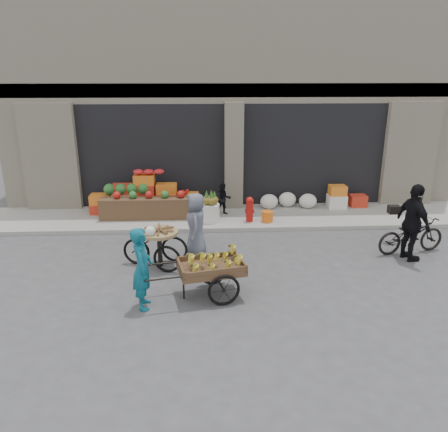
{
  "coord_description": "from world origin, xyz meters",
  "views": [
    {
      "loc": [
        -0.94,
        -8.01,
        4.18
      ],
      "look_at": [
        -0.49,
        1.13,
        1.1
      ],
      "focal_mm": 35.0,
      "sensor_mm": 36.0,
      "label": 1
    }
  ],
  "objects_px": {
    "bicycle": "(411,235)",
    "seated_person": "(223,199)",
    "banana_cart": "(209,266)",
    "orange_bucket": "(267,216)",
    "vendor_grey": "(196,225)",
    "tricycle_cart": "(159,242)",
    "fire_hydrant": "(250,208)",
    "cyclist": "(413,223)",
    "vendor_woman": "(142,268)",
    "pineapple_bin": "(210,213)"
  },
  "relations": [
    {
      "from": "vendor_woman",
      "to": "tricycle_cart",
      "type": "xyz_separation_m",
      "value": [
        0.13,
        1.76,
        -0.21
      ]
    },
    {
      "from": "orange_bucket",
      "to": "vendor_grey",
      "type": "bearing_deg",
      "value": -135.33
    },
    {
      "from": "pineapple_bin",
      "to": "tricycle_cart",
      "type": "height_order",
      "value": "tricycle_cart"
    },
    {
      "from": "fire_hydrant",
      "to": "orange_bucket",
      "type": "xyz_separation_m",
      "value": [
        0.5,
        -0.05,
        -0.23
      ]
    },
    {
      "from": "pineapple_bin",
      "to": "fire_hydrant",
      "type": "bearing_deg",
      "value": -2.6
    },
    {
      "from": "pineapple_bin",
      "to": "vendor_grey",
      "type": "relative_size",
      "value": 0.34
    },
    {
      "from": "banana_cart",
      "to": "cyclist",
      "type": "height_order",
      "value": "cyclist"
    },
    {
      "from": "vendor_woman",
      "to": "vendor_grey",
      "type": "height_order",
      "value": "vendor_woman"
    },
    {
      "from": "fire_hydrant",
      "to": "banana_cart",
      "type": "height_order",
      "value": "banana_cart"
    },
    {
      "from": "banana_cart",
      "to": "tricycle_cart",
      "type": "xyz_separation_m",
      "value": [
        -1.07,
        1.4,
        -0.07
      ]
    },
    {
      "from": "vendor_woman",
      "to": "banana_cart",
      "type": "bearing_deg",
      "value": -78.13
    },
    {
      "from": "seated_person",
      "to": "bicycle",
      "type": "distance_m",
      "value": 5.14
    },
    {
      "from": "orange_bucket",
      "to": "vendor_grey",
      "type": "relative_size",
      "value": 0.21
    },
    {
      "from": "fire_hydrant",
      "to": "tricycle_cart",
      "type": "xyz_separation_m",
      "value": [
        -2.28,
        -2.59,
        0.06
      ]
    },
    {
      "from": "banana_cart",
      "to": "vendor_grey",
      "type": "distance_m",
      "value": 2.02
    },
    {
      "from": "bicycle",
      "to": "seated_person",
      "type": "bearing_deg",
      "value": 46.03
    },
    {
      "from": "bicycle",
      "to": "pineapple_bin",
      "type": "bearing_deg",
      "value": 54.0
    },
    {
      "from": "orange_bucket",
      "to": "tricycle_cart",
      "type": "height_order",
      "value": "tricycle_cart"
    },
    {
      "from": "orange_bucket",
      "to": "bicycle",
      "type": "height_order",
      "value": "bicycle"
    },
    {
      "from": "vendor_grey",
      "to": "cyclist",
      "type": "relative_size",
      "value": 0.84
    },
    {
      "from": "banana_cart",
      "to": "vendor_woman",
      "type": "distance_m",
      "value": 1.26
    },
    {
      "from": "banana_cart",
      "to": "vendor_grey",
      "type": "xyz_separation_m",
      "value": [
        -0.26,
        2.0,
        0.12
      ]
    },
    {
      "from": "pineapple_bin",
      "to": "fire_hydrant",
      "type": "relative_size",
      "value": 0.73
    },
    {
      "from": "vendor_woman",
      "to": "cyclist",
      "type": "height_order",
      "value": "cyclist"
    },
    {
      "from": "orange_bucket",
      "to": "cyclist",
      "type": "xyz_separation_m",
      "value": [
        2.93,
        -2.47,
        0.63
      ]
    },
    {
      "from": "fire_hydrant",
      "to": "bicycle",
      "type": "relative_size",
      "value": 0.41
    },
    {
      "from": "pineapple_bin",
      "to": "banana_cart",
      "type": "bearing_deg",
      "value": -91.51
    },
    {
      "from": "seated_person",
      "to": "banana_cart",
      "type": "relative_size",
      "value": 0.42
    },
    {
      "from": "fire_hydrant",
      "to": "seated_person",
      "type": "relative_size",
      "value": 0.76
    },
    {
      "from": "tricycle_cart",
      "to": "bicycle",
      "type": "bearing_deg",
      "value": 17.64
    },
    {
      "from": "vendor_grey",
      "to": "seated_person",
      "type": "bearing_deg",
      "value": 161.9
    },
    {
      "from": "fire_hydrant",
      "to": "bicycle",
      "type": "distance_m",
      "value": 4.21
    },
    {
      "from": "pineapple_bin",
      "to": "seated_person",
      "type": "xyz_separation_m",
      "value": [
        0.4,
        0.6,
        0.21
      ]
    },
    {
      "from": "cyclist",
      "to": "fire_hydrant",
      "type": "bearing_deg",
      "value": 42.34
    },
    {
      "from": "vendor_woman",
      "to": "cyclist",
      "type": "xyz_separation_m",
      "value": [
        5.84,
        1.83,
        0.12
      ]
    },
    {
      "from": "vendor_woman",
      "to": "seated_person",
      "type": "bearing_deg",
      "value": -23.41
    },
    {
      "from": "banana_cart",
      "to": "vendor_grey",
      "type": "height_order",
      "value": "vendor_grey"
    },
    {
      "from": "pineapple_bin",
      "to": "orange_bucket",
      "type": "xyz_separation_m",
      "value": [
        1.6,
        -0.1,
        -0.1
      ]
    },
    {
      "from": "fire_hydrant",
      "to": "orange_bucket",
      "type": "height_order",
      "value": "fire_hydrant"
    },
    {
      "from": "orange_bucket",
      "to": "banana_cart",
      "type": "xyz_separation_m",
      "value": [
        -1.71,
        -3.94,
        0.37
      ]
    },
    {
      "from": "vendor_grey",
      "to": "tricycle_cart",
      "type": "bearing_deg",
      "value": -55.45
    },
    {
      "from": "orange_bucket",
      "to": "seated_person",
      "type": "relative_size",
      "value": 0.34
    },
    {
      "from": "cyclist",
      "to": "seated_person",
      "type": "bearing_deg",
      "value": 41.14
    },
    {
      "from": "vendor_grey",
      "to": "bicycle",
      "type": "xyz_separation_m",
      "value": [
        5.1,
        -0.12,
        -0.31
      ]
    },
    {
      "from": "fire_hydrant",
      "to": "bicycle",
      "type": "xyz_separation_m",
      "value": [
        3.63,
        -2.12,
        -0.05
      ]
    },
    {
      "from": "seated_person",
      "to": "banana_cart",
      "type": "height_order",
      "value": "seated_person"
    },
    {
      "from": "banana_cart",
      "to": "cyclist",
      "type": "relative_size",
      "value": 1.24
    },
    {
      "from": "seated_person",
      "to": "tricycle_cart",
      "type": "bearing_deg",
      "value": -125.93
    },
    {
      "from": "pineapple_bin",
      "to": "fire_hydrant",
      "type": "height_order",
      "value": "fire_hydrant"
    },
    {
      "from": "seated_person",
      "to": "fire_hydrant",
      "type": "bearing_deg",
      "value": -52.88
    }
  ]
}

